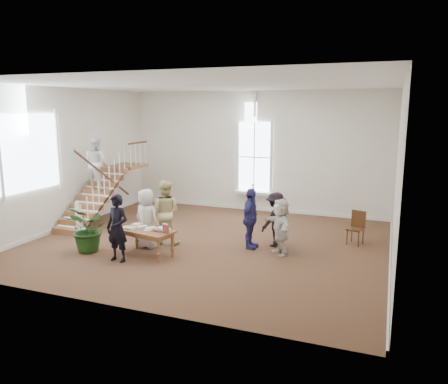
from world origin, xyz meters
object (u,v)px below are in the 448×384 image
at_px(elderly_woman, 147,218).
at_px(police_officer, 117,228).
at_px(woman_cluster_c, 280,227).
at_px(library_table, 147,233).
at_px(floor_plant, 89,229).
at_px(person_yellow, 165,212).
at_px(woman_cluster_a, 250,219).
at_px(side_chair, 357,226).
at_px(woman_cluster_b, 276,219).

bearing_deg(elderly_woman, police_officer, 96.39).
distance_m(police_officer, woman_cluster_c, 4.24).
distance_m(library_table, floor_plant, 1.63).
xyz_separation_m(library_table, police_officer, (-0.45, -0.66, 0.25)).
bearing_deg(police_officer, person_yellow, 82.56).
xyz_separation_m(library_table, elderly_woman, (-0.35, 0.59, 0.22)).
relative_size(woman_cluster_a, side_chair, 1.77).
height_order(person_yellow, floor_plant, person_yellow).
bearing_deg(woman_cluster_b, floor_plant, -34.83).
height_order(elderly_woman, woman_cluster_b, elderly_woman).
relative_size(police_officer, woman_cluster_a, 1.02).
distance_m(elderly_woman, woman_cluster_a, 2.90).
bearing_deg(elderly_woman, person_yellow, -110.00).
relative_size(police_officer, woman_cluster_b, 1.12).
height_order(person_yellow, woman_cluster_c, person_yellow).
height_order(library_table, person_yellow, person_yellow).
distance_m(elderly_woman, floor_plant, 1.56).
xyz_separation_m(elderly_woman, person_yellow, (0.30, 0.50, 0.09)).
xyz_separation_m(library_table, side_chair, (5.12, 3.05, -0.08)).
distance_m(elderly_woman, person_yellow, 0.59).
height_order(woman_cluster_a, woman_cluster_b, woman_cluster_a).
bearing_deg(woman_cluster_b, police_officer, -24.01).
bearing_deg(library_table, police_officer, -112.86).
height_order(library_table, side_chair, side_chair).
bearing_deg(side_chair, woman_cluster_b, -136.00).
height_order(person_yellow, side_chair, person_yellow).
distance_m(police_officer, woman_cluster_b, 4.34).
distance_m(person_yellow, floor_plant, 2.12).
distance_m(library_table, woman_cluster_b, 3.59).
bearing_deg(woman_cluster_c, library_table, -102.52).
xyz_separation_m(woman_cluster_c, side_chair, (1.83, 1.70, -0.23)).
distance_m(police_officer, woman_cluster_a, 3.59).
height_order(library_table, elderly_woman, elderly_woman).
xyz_separation_m(woman_cluster_a, floor_plant, (-3.98, -1.88, -0.22)).
relative_size(elderly_woman, woman_cluster_a, 0.98).
bearing_deg(person_yellow, woman_cluster_a, -178.53).
bearing_deg(side_chair, person_yellow, -141.51).
height_order(woman_cluster_a, side_chair, woman_cluster_a).
height_order(elderly_woman, woman_cluster_c, elderly_woman).
relative_size(library_table, person_yellow, 0.87).
bearing_deg(woman_cluster_a, police_officer, 128.52).
bearing_deg(floor_plant, woman_cluster_c, 18.94).
height_order(library_table, floor_plant, floor_plant).
relative_size(woman_cluster_c, floor_plant, 1.20).
bearing_deg(side_chair, police_officer, -128.60).
xyz_separation_m(person_yellow, woman_cluster_b, (3.03, 0.91, -0.15)).
xyz_separation_m(elderly_woman, woman_cluster_b, (3.33, 1.41, -0.06)).
height_order(elderly_woman, woman_cluster_a, woman_cluster_a).
bearing_deg(side_chair, elderly_woman, -138.05).
distance_m(person_yellow, woman_cluster_a, 2.48).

